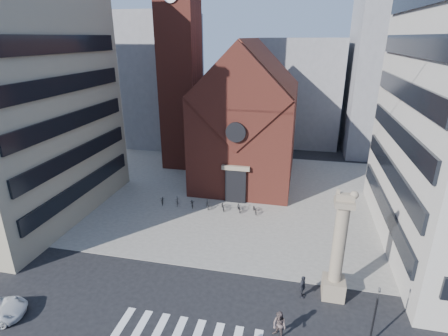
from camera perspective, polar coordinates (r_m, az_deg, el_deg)
The scene contains 18 objects.
ground at distance 27.30m, azimuth -5.25°, elevation -21.09°, with size 120.00×120.00×0.00m, color black.
piazza at distance 42.87m, azimuth 2.40°, elevation -4.36°, with size 46.00×30.00×0.05m, color gray.
church at distance 45.95m, azimuth 3.90°, elevation 7.84°, with size 12.00×16.65×18.00m.
campanile at distance 50.19m, azimuth -7.24°, elevation 17.75°, with size 5.50×5.50×31.20m.
bg_block_left at distance 65.40m, azimuth -11.99°, elevation 13.95°, with size 16.00×14.00×22.00m, color gray.
bg_block_mid at distance 64.93m, azimuth 12.07°, elevation 12.12°, with size 14.00×12.00×18.00m, color gray.
bg_block_right at distance 63.47m, azimuth 27.17°, elevation 12.91°, with size 16.00×14.00×24.00m, color gray.
lion_column at distance 26.89m, azimuth 18.03°, elevation -13.59°, with size 1.63×1.60×8.68m.
traffic_light at distance 24.77m, azimuth 23.38°, elevation -21.16°, with size 0.13×0.16×4.30m.
pedestrian_1 at distance 24.51m, azimuth 9.03°, elevation -24.06°, with size 0.96×0.75×1.98m, color #5A4A48.
pedestrian_2 at distance 27.69m, azimuth 12.69°, elevation -18.41°, with size 1.07×0.45×1.83m, color #282930.
scooter_0 at distance 41.08m, azimuth -10.00°, elevation -5.16°, with size 0.56×1.60×0.84m, color black.
scooter_1 at distance 40.45m, azimuth -7.64°, elevation -5.37°, with size 0.44×1.55×0.93m, color black.
scooter_2 at distance 39.93m, azimuth -5.21°, elevation -5.70°, with size 0.56×1.60×0.84m, color black.
scooter_3 at distance 39.44m, azimuth -2.71°, elevation -5.91°, with size 0.44×1.55×0.93m, color black.
scooter_4 at distance 39.07m, azimuth -0.16°, elevation -6.23°, with size 0.56×1.60×0.84m, color black.
scooter_5 at distance 38.74m, azimuth 2.44°, elevation -6.42°, with size 0.44×1.55×0.93m, color black.
scooter_6 at distance 38.53m, azimuth 5.08°, elevation -6.73°, with size 0.56×1.60×0.84m, color black.
Camera 1 is at (6.67, -19.28, 18.13)m, focal length 28.00 mm.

